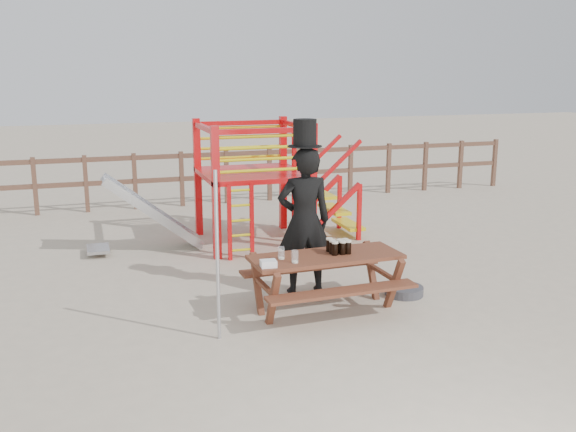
{
  "coord_description": "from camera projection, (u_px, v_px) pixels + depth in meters",
  "views": [
    {
      "loc": [
        -2.56,
        -6.86,
        2.94
      ],
      "look_at": [
        -0.07,
        0.8,
        1.09
      ],
      "focal_mm": 40.0,
      "sensor_mm": 36.0,
      "label": 1
    }
  ],
  "objects": [
    {
      "name": "ground",
      "position": [
        314.0,
        317.0,
        7.79
      ],
      "size": [
        60.0,
        60.0,
        0.0
      ],
      "primitive_type": "plane",
      "color": "#B6A68D",
      "rests_on": "ground"
    },
    {
      "name": "metal_pole",
      "position": [
        217.0,
        257.0,
        6.96
      ],
      "size": [
        0.04,
        0.04,
        1.91
      ],
      "primitive_type": "cylinder",
      "color": "#B2B2B7",
      "rests_on": "ground"
    },
    {
      "name": "stout_pints",
      "position": [
        339.0,
        246.0,
        7.9
      ],
      "size": [
        0.26,
        0.26,
        0.17
      ],
      "color": "black",
      "rests_on": "picnic_table"
    },
    {
      "name": "man_with_hat",
      "position": [
        304.0,
        217.0,
        8.43
      ],
      "size": [
        0.76,
        0.55,
        2.32
      ],
      "rotation": [
        0.0,
        0.0,
        3.03
      ],
      "color": "black",
      "rests_on": "ground"
    },
    {
      "name": "picnic_table",
      "position": [
        326.0,
        276.0,
        7.9
      ],
      "size": [
        1.91,
        1.35,
        0.72
      ],
      "rotation": [
        0.0,
        0.0,
        0.04
      ],
      "color": "brown",
      "rests_on": "ground"
    },
    {
      "name": "paper_bag",
      "position": [
        268.0,
        264.0,
        7.36
      ],
      "size": [
        0.19,
        0.15,
        0.08
      ],
      "primitive_type": "cube",
      "rotation": [
        0.0,
        0.0,
        -0.07
      ],
      "color": "white",
      "rests_on": "picnic_table"
    },
    {
      "name": "back_fence",
      "position": [
        204.0,
        172.0,
        14.11
      ],
      "size": [
        15.09,
        0.09,
        1.2
      ],
      "color": "brown",
      "rests_on": "ground"
    },
    {
      "name": "empty_glasses",
      "position": [
        288.0,
        255.0,
        7.59
      ],
      "size": [
        0.19,
        0.28,
        0.15
      ],
      "color": "silver",
      "rests_on": "picnic_table"
    },
    {
      "name": "parasol_base",
      "position": [
        404.0,
        291.0,
        8.54
      ],
      "size": [
        0.51,
        0.51,
        0.22
      ],
      "color": "#3A3A3F",
      "rests_on": "ground"
    },
    {
      "name": "playground_fort",
      "position": [
        248.0,
        182.0,
        10.9
      ],
      "size": [
        4.71,
        1.84,
        2.1
      ],
      "color": "red",
      "rests_on": "ground"
    }
  ]
}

